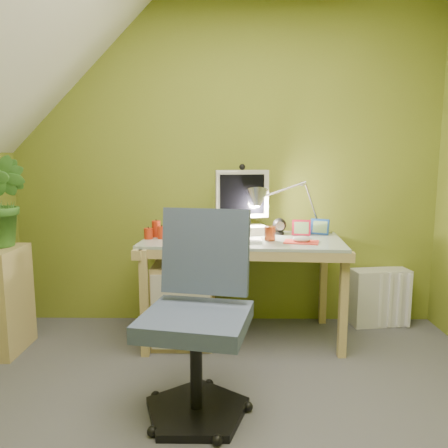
{
  "coord_description": "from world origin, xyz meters",
  "views": [
    {
      "loc": [
        0.03,
        -1.71,
        1.26
      ],
      "look_at": [
        0.0,
        1.0,
        0.85
      ],
      "focal_mm": 35.0,
      "sensor_mm": 36.0,
      "label": 1
    }
  ],
  "objects_px": {
    "radiator": "(379,297)",
    "monitor": "(242,198)",
    "desk": "(242,289)",
    "desk_lamp": "(305,196)",
    "side_ledge": "(2,300)",
    "task_chair": "(196,317)",
    "potted_plant": "(2,202)"
  },
  "relations": [
    {
      "from": "monitor",
      "to": "potted_plant",
      "type": "height_order",
      "value": "potted_plant"
    },
    {
      "from": "radiator",
      "to": "side_ledge",
      "type": "bearing_deg",
      "value": -178.13
    },
    {
      "from": "task_chair",
      "to": "side_ledge",
      "type": "bearing_deg",
      "value": 162.69
    },
    {
      "from": "side_ledge",
      "to": "radiator",
      "type": "height_order",
      "value": "side_ledge"
    },
    {
      "from": "radiator",
      "to": "task_chair",
      "type": "bearing_deg",
      "value": -145.89
    },
    {
      "from": "monitor",
      "to": "potted_plant",
      "type": "distance_m",
      "value": 1.59
    },
    {
      "from": "potted_plant",
      "to": "task_chair",
      "type": "height_order",
      "value": "potted_plant"
    },
    {
      "from": "side_ledge",
      "to": "potted_plant",
      "type": "distance_m",
      "value": 0.64
    },
    {
      "from": "desk",
      "to": "potted_plant",
      "type": "distance_m",
      "value": 1.68
    },
    {
      "from": "desk",
      "to": "task_chair",
      "type": "distance_m",
      "value": 0.99
    },
    {
      "from": "potted_plant",
      "to": "task_chair",
      "type": "xyz_separation_m",
      "value": [
        1.3,
        -0.77,
        -0.48
      ]
    },
    {
      "from": "monitor",
      "to": "side_ledge",
      "type": "bearing_deg",
      "value": -176.34
    },
    {
      "from": "desk_lamp",
      "to": "radiator",
      "type": "bearing_deg",
      "value": 3.53
    },
    {
      "from": "monitor",
      "to": "radiator",
      "type": "bearing_deg",
      "value": -5.92
    },
    {
      "from": "potted_plant",
      "to": "task_chair",
      "type": "distance_m",
      "value": 1.58
    },
    {
      "from": "side_ledge",
      "to": "radiator",
      "type": "relative_size",
      "value": 1.61
    },
    {
      "from": "desk",
      "to": "desk_lamp",
      "type": "bearing_deg",
      "value": 26.18
    },
    {
      "from": "side_ledge",
      "to": "potted_plant",
      "type": "height_order",
      "value": "potted_plant"
    },
    {
      "from": "desk",
      "to": "radiator",
      "type": "xyz_separation_m",
      "value": [
        1.05,
        0.27,
        -0.14
      ]
    },
    {
      "from": "desk_lamp",
      "to": "monitor",
      "type": "bearing_deg",
      "value": 175.05
    },
    {
      "from": "radiator",
      "to": "monitor",
      "type": "bearing_deg",
      "value": 176.07
    },
    {
      "from": "desk",
      "to": "monitor",
      "type": "height_order",
      "value": "monitor"
    },
    {
      "from": "potted_plant",
      "to": "task_chair",
      "type": "bearing_deg",
      "value": -30.55
    },
    {
      "from": "desk_lamp",
      "to": "side_ledge",
      "type": "bearing_deg",
      "value": -173.62
    },
    {
      "from": "desk_lamp",
      "to": "side_ledge",
      "type": "distance_m",
      "value": 2.16
    },
    {
      "from": "desk",
      "to": "task_chair",
      "type": "xyz_separation_m",
      "value": [
        -0.25,
        -0.94,
        0.15
      ]
    },
    {
      "from": "monitor",
      "to": "desk_lamp",
      "type": "height_order",
      "value": "desk_lamp"
    },
    {
      "from": "desk",
      "to": "side_ledge",
      "type": "xyz_separation_m",
      "value": [
        -1.57,
        -0.23,
        -0.01
      ]
    },
    {
      "from": "desk",
      "to": "desk_lamp",
      "type": "relative_size",
      "value": 2.42
    },
    {
      "from": "desk",
      "to": "radiator",
      "type": "height_order",
      "value": "desk"
    },
    {
      "from": "desk",
      "to": "potted_plant",
      "type": "height_order",
      "value": "potted_plant"
    },
    {
      "from": "monitor",
      "to": "potted_plant",
      "type": "relative_size",
      "value": 0.87
    }
  ]
}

